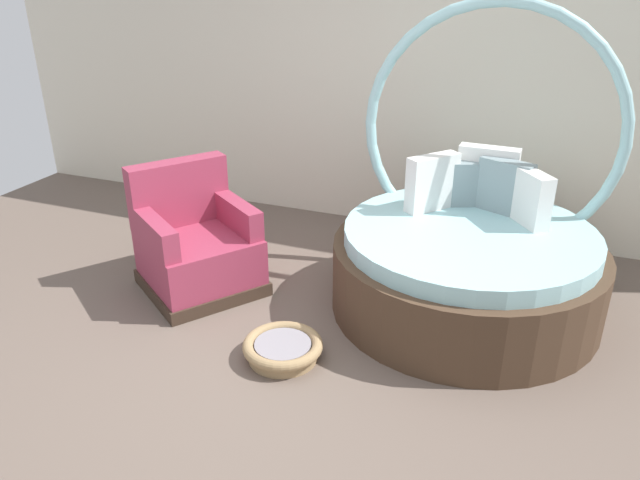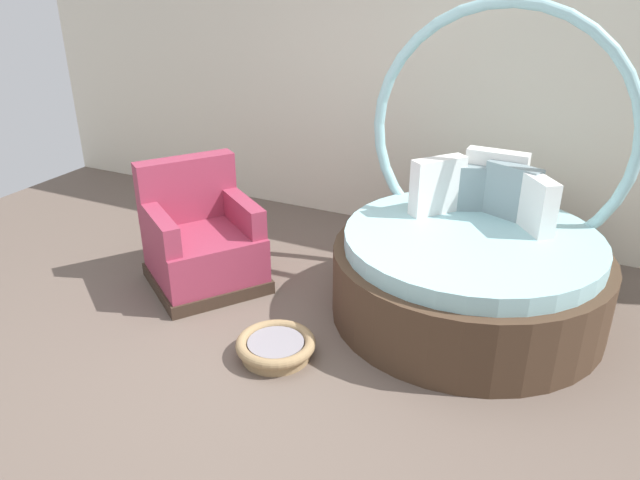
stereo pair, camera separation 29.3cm
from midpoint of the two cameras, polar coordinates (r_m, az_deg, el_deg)
ground_plane at (r=3.88m, az=-7.11°, el=-12.05°), size 8.00×8.00×0.02m
back_wall at (r=5.54m, az=5.07°, el=16.30°), size 8.00×0.12×2.98m
round_daybed at (r=4.41m, az=11.99°, el=-1.11°), size 1.89×1.89×2.10m
red_armchair at (r=4.71m, az=-13.31°, el=-0.66°), size 1.11×1.11×0.94m
pet_basket at (r=3.91m, az=-5.69°, el=-10.14°), size 0.51×0.51×0.13m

